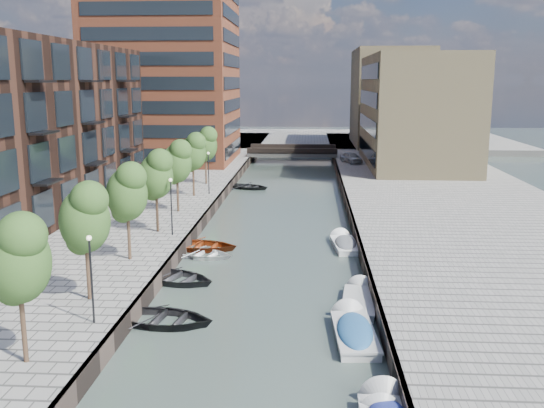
# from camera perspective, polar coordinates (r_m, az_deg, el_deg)

# --- Properties ---
(water) EXTENTS (300.00, 300.00, 0.00)m
(water) POSITION_cam_1_polar(r_m,az_deg,el_deg) (58.76, 1.02, -0.09)
(water) COLOR #38473F
(water) RESTS_ON ground
(quay_right) EXTENTS (20.00, 140.00, 1.00)m
(quay_right) POSITION_cam_1_polar(r_m,az_deg,el_deg) (60.13, 16.44, 0.19)
(quay_right) COLOR gray
(quay_right) RESTS_ON ground
(quay_wall_left) EXTENTS (0.25, 140.00, 1.00)m
(quay_wall_left) POSITION_cam_1_polar(r_m,az_deg,el_deg) (59.24, -4.88, 0.46)
(quay_wall_left) COLOR #332823
(quay_wall_left) RESTS_ON ground
(quay_wall_right) EXTENTS (0.25, 140.00, 1.00)m
(quay_wall_right) POSITION_cam_1_polar(r_m,az_deg,el_deg) (58.71, 6.98, 0.31)
(quay_wall_right) COLOR #332823
(quay_wall_right) RESTS_ON ground
(far_closure) EXTENTS (80.00, 40.00, 1.00)m
(far_closure) POSITION_cam_1_polar(r_m,az_deg,el_deg) (118.07, 2.35, 6.04)
(far_closure) COLOR gray
(far_closure) RESTS_ON ground
(apartment_block) EXTENTS (8.00, 38.00, 14.00)m
(apartment_block) POSITION_cam_1_polar(r_m,az_deg,el_deg) (52.72, -21.91, 6.53)
(apartment_block) COLOR black
(apartment_block) RESTS_ON quay_left
(tower) EXTENTS (18.00, 18.00, 30.00)m
(tower) POSITION_cam_1_polar(r_m,az_deg,el_deg) (84.88, -10.05, 14.19)
(tower) COLOR brown
(tower) RESTS_ON quay_left
(tan_block_near) EXTENTS (12.00, 25.00, 14.00)m
(tan_block_near) POSITION_cam_1_polar(r_m,az_deg,el_deg) (80.71, 13.32, 8.52)
(tan_block_near) COLOR tan
(tan_block_near) RESTS_ON quay_right
(tan_block_far) EXTENTS (12.00, 20.00, 16.00)m
(tan_block_far) POSITION_cam_1_polar(r_m,az_deg,el_deg) (106.38, 11.01, 9.82)
(tan_block_far) COLOR tan
(tan_block_far) RESTS_ON quay_right
(bridge) EXTENTS (13.00, 6.00, 1.30)m
(bridge) POSITION_cam_1_polar(r_m,az_deg,el_deg) (90.14, 1.95, 4.89)
(bridge) COLOR gray
(bridge) RESTS_ON ground
(tree_0) EXTENTS (2.50, 2.50, 5.95)m
(tree_0) POSITION_cam_1_polar(r_m,az_deg,el_deg) (25.05, -22.85, -4.58)
(tree_0) COLOR #382619
(tree_0) RESTS_ON quay_left
(tree_1) EXTENTS (2.50, 2.50, 5.95)m
(tree_1) POSITION_cam_1_polar(r_m,az_deg,el_deg) (31.26, -17.23, -1.09)
(tree_1) COLOR #382619
(tree_1) RESTS_ON quay_left
(tree_2) EXTENTS (2.50, 2.50, 5.95)m
(tree_2) POSITION_cam_1_polar(r_m,az_deg,el_deg) (37.75, -13.51, 1.22)
(tree_2) COLOR #382619
(tree_2) RESTS_ON quay_left
(tree_3) EXTENTS (2.50, 2.50, 5.95)m
(tree_3) POSITION_cam_1_polar(r_m,az_deg,el_deg) (44.40, -10.89, 2.85)
(tree_3) COLOR #382619
(tree_3) RESTS_ON quay_left
(tree_4) EXTENTS (2.50, 2.50, 5.95)m
(tree_4) POSITION_cam_1_polar(r_m,az_deg,el_deg) (51.14, -8.96, 4.05)
(tree_4) COLOR #382619
(tree_4) RESTS_ON quay_left
(tree_5) EXTENTS (2.50, 2.50, 5.95)m
(tree_5) POSITION_cam_1_polar(r_m,az_deg,el_deg) (57.94, -7.47, 4.97)
(tree_5) COLOR #382619
(tree_5) RESTS_ON quay_left
(tree_6) EXTENTS (2.50, 2.50, 5.95)m
(tree_6) POSITION_cam_1_polar(r_m,az_deg,el_deg) (64.78, -6.29, 5.69)
(tree_6) COLOR #382619
(tree_6) RESTS_ON quay_left
(lamp_0) EXTENTS (0.24, 0.24, 4.12)m
(lamp_0) POSITION_cam_1_polar(r_m,az_deg,el_deg) (28.55, -16.67, -5.97)
(lamp_0) COLOR black
(lamp_0) RESTS_ON quay_left
(lamp_1) EXTENTS (0.24, 0.24, 4.12)m
(lamp_1) POSITION_cam_1_polar(r_m,az_deg,el_deg) (43.44, -9.47, 0.31)
(lamp_1) COLOR black
(lamp_1) RESTS_ON quay_left
(lamp_2) EXTENTS (0.24, 0.24, 4.12)m
(lamp_2) POSITION_cam_1_polar(r_m,az_deg,el_deg) (58.91, -5.99, 3.35)
(lamp_2) COLOR black
(lamp_2) RESTS_ON quay_left
(sloop_0) EXTENTS (5.67, 4.44, 1.07)m
(sloop_0) POSITION_cam_1_polar(r_m,az_deg,el_deg) (31.13, -10.19, -11.06)
(sloop_0) COLOR black
(sloop_0) RESTS_ON ground
(sloop_1) EXTENTS (6.01, 5.19, 1.05)m
(sloop_1) POSITION_cam_1_polar(r_m,az_deg,el_deg) (37.07, -9.04, -7.27)
(sloop_1) COLOR #242326
(sloop_1) RESTS_ON ground
(sloop_2) EXTENTS (5.52, 4.26, 1.06)m
(sloop_2) POSITION_cam_1_polar(r_m,az_deg,el_deg) (43.68, -6.58, -4.29)
(sloop_2) COLOR maroon
(sloop_2) RESTS_ON ground
(sloop_3) EXTENTS (5.13, 4.28, 0.91)m
(sloop_3) POSITION_cam_1_polar(r_m,az_deg,el_deg) (41.91, -6.58, -4.97)
(sloop_3) COLOR white
(sloop_3) RESTS_ON ground
(sloop_4) EXTENTS (5.57, 4.84, 0.96)m
(sloop_4) POSITION_cam_1_polar(r_m,az_deg,el_deg) (67.56, -2.21, 1.44)
(sloop_4) COLOR black
(sloop_4) RESTS_ON ground
(motorboat_2) EXTENTS (2.22, 5.09, 1.65)m
(motorboat_2) POSITION_cam_1_polar(r_m,az_deg,el_deg) (33.77, 8.20, -8.98)
(motorboat_2) COLOR silver
(motorboat_2) RESTS_ON ground
(motorboat_3) EXTENTS (2.11, 5.36, 1.75)m
(motorboat_3) POSITION_cam_1_polar(r_m,az_deg,el_deg) (29.59, 7.67, -11.76)
(motorboat_3) COLOR silver
(motorboat_3) RESTS_ON ground
(motorboat_4) EXTENTS (2.15, 4.92, 1.59)m
(motorboat_4) POSITION_cam_1_polar(r_m,az_deg,el_deg) (44.47, 6.83, -3.75)
(motorboat_4) COLOR white
(motorboat_4) RESTS_ON ground
(car) EXTENTS (3.21, 4.57, 1.44)m
(car) POSITION_cam_1_polar(r_m,az_deg,el_deg) (81.94, 7.47, 4.36)
(car) COLOR silver
(car) RESTS_ON quay_right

